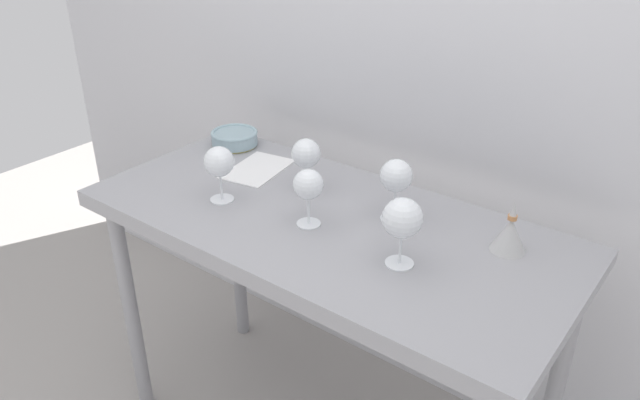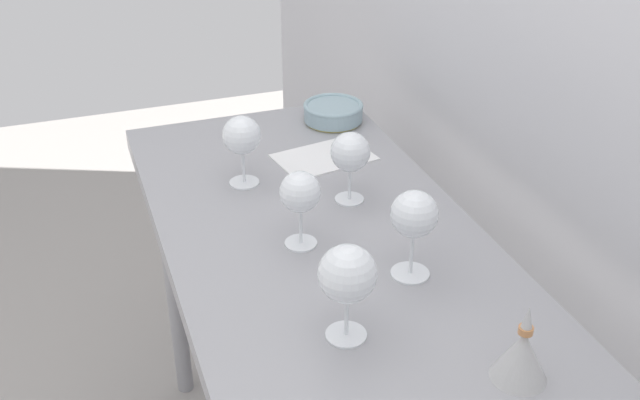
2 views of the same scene
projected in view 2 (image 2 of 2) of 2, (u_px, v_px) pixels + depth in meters
The scene contains 10 objects.
back_wall at pixel (564, 28), 1.50m from camera, with size 3.80×0.04×2.60m, color silver.
steel_counter at pixel (329, 284), 1.61m from camera, with size 1.40×0.65×0.90m.
wine_glass_near_left at pixel (242, 137), 1.72m from camera, with size 0.09×0.09×0.17m.
wine_glass_far_right at pixel (414, 217), 1.40m from camera, with size 0.09×0.09×0.18m.
wine_glass_far_left at pixel (350, 154), 1.65m from camera, with size 0.09×0.09×0.16m.
wine_glass_near_center at pixel (300, 194), 1.49m from camera, with size 0.08×0.08×0.16m.
wine_glass_near_right at pixel (347, 276), 1.24m from camera, with size 0.10×0.10×0.18m.
tasting_sheet_upper at pixel (324, 157), 1.89m from camera, with size 0.16×0.24×0.00m, color white.
tasting_bowl at pixel (333, 112), 2.07m from camera, with size 0.16×0.16×0.05m.
decanter_funnel at pixel (522, 354), 1.19m from camera, with size 0.09×0.09×0.14m.
Camera 2 is at (1.22, -0.46, 1.75)m, focal length 42.51 mm.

